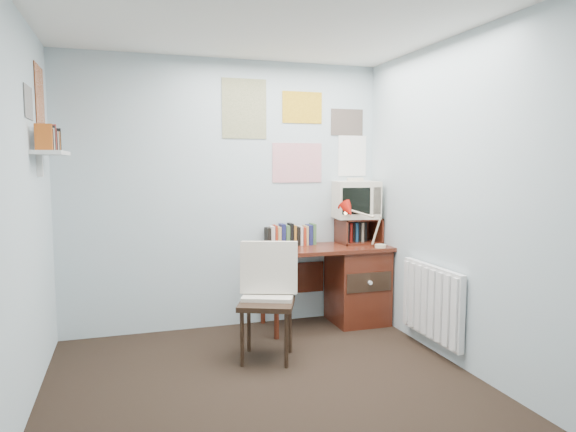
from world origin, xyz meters
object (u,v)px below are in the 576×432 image
(radiator, at_px, (432,302))
(wall_shelf, at_px, (51,153))
(tv_riser, at_px, (359,230))
(crt_tv, at_px, (355,198))
(desk_chair, at_px, (267,304))
(desk, at_px, (352,281))
(desk_lamp, at_px, (381,227))

(radiator, relative_size, wall_shelf, 1.29)
(tv_riser, distance_m, crt_tv, 0.32)
(radiator, bearing_deg, tv_riser, 99.28)
(desk_chair, relative_size, wall_shelf, 1.45)
(tv_riser, relative_size, radiator, 0.50)
(desk_chair, bearing_deg, crt_tv, 58.10)
(desk_chair, distance_m, crt_tv, 1.57)
(desk_chair, xyz_separation_m, crt_tv, (1.12, 0.80, 0.76))
(crt_tv, bearing_deg, tv_riser, -23.13)
(desk, relative_size, radiator, 1.50)
(desk_lamp, relative_size, tv_riser, 0.96)
(tv_riser, height_order, radiator, tv_riser)
(radiator, bearing_deg, crt_tv, 100.93)
(desk, distance_m, crt_tv, 0.82)
(desk, height_order, tv_riser, tv_riser)
(desk, bearing_deg, desk_lamp, -46.13)
(desk, relative_size, crt_tv, 2.88)
(desk, relative_size, desk_lamp, 3.12)
(desk, relative_size, tv_riser, 3.00)
(tv_riser, bearing_deg, desk, -137.04)
(desk, distance_m, tv_riser, 0.51)
(desk_lamp, bearing_deg, crt_tv, 119.24)
(desk, distance_m, wall_shelf, 2.87)
(desk, xyz_separation_m, crt_tv, (0.08, 0.13, 0.80))
(desk_lamp, bearing_deg, wall_shelf, -165.69)
(desk, xyz_separation_m, wall_shelf, (-2.57, -0.38, 1.21))
(crt_tv, relative_size, radiator, 0.52)
(radiator, distance_m, wall_shelf, 3.15)
(tv_riser, bearing_deg, desk_chair, -145.87)
(desk_lamp, xyz_separation_m, radiator, (0.09, -0.73, -0.53))
(tv_riser, relative_size, crt_tv, 0.96)
(crt_tv, height_order, wall_shelf, wall_shelf)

